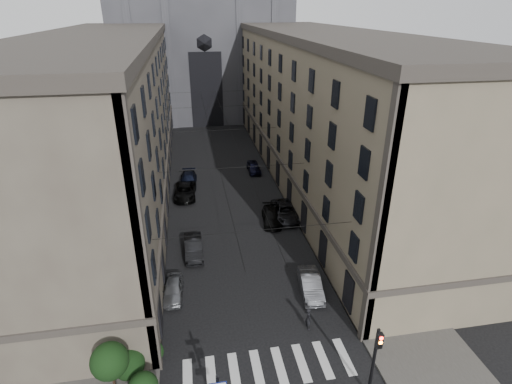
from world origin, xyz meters
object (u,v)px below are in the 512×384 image
car_left_near (173,289)px  car_right_midnear (285,211)px  traffic_light_right (375,356)px  gothic_tower (201,27)px  car_right_midfar (271,217)px  car_right_far (254,167)px  car_left_midfar (185,192)px  car_right_near (310,284)px  car_left_far (188,180)px  pedestrian (308,318)px  car_left_midnear (194,248)px

car_left_near → car_right_midnear: size_ratio=0.70×
traffic_light_right → car_right_midnear: 22.96m
car_left_near → gothic_tower: bearing=87.2°
traffic_light_right → car_left_near: 16.63m
gothic_tower → car_right_midfar: (4.22, -50.92, -17.11)m
car_left_near → car_right_far: size_ratio=0.93×
car_right_midfar → car_right_midnear: bearing=28.3°
car_left_midfar → car_right_near: (9.93, -20.13, -0.01)m
traffic_light_right → car_left_near: traffic_light_right is taller
gothic_tower → car_right_midnear: gothic_tower is taller
car_left_midfar → car_left_far: size_ratio=1.08×
car_right_midnear → traffic_light_right: bearing=-89.3°
gothic_tower → pedestrian: size_ratio=32.06×
traffic_light_right → car_right_far: size_ratio=1.22×
car_right_near → car_right_midfar: car_right_near is taller
traffic_light_right → car_right_midfar: traffic_light_right is taller
gothic_tower → car_left_near: size_ratio=14.62×
traffic_light_right → car_left_midfar: 32.02m
car_right_far → car_left_near: bearing=-112.3°
traffic_light_right → car_left_near: (-11.80, 11.42, -2.61)m
car_right_far → pedestrian: 30.87m
car_left_near → car_right_near: car_right_near is taller
gothic_tower → car_right_near: bearing=-85.5°
car_right_midfar → car_right_far: size_ratio=1.11×
car_left_near → pedestrian: bearing=-25.8°
car_left_midnear → pedestrian: size_ratio=2.61×
car_left_near → pedestrian: 11.14m
gothic_tower → car_left_midnear: 58.54m
car_left_midnear → car_right_near: (9.30, -7.21, -0.02)m
car_left_far → car_right_far: (9.28, 3.13, -0.03)m
car_right_near → car_right_midfar: size_ratio=0.98×
car_left_midfar → car_right_near: bearing=-60.3°
car_left_midfar → car_left_far: car_left_midfar is taller
car_left_midfar → car_left_far: 3.72m
gothic_tower → car_right_midnear: bearing=-83.2°
car_left_midnear → traffic_light_right: bearing=-60.9°
car_right_near → pedestrian: (-1.37, -3.91, 0.14)m
car_left_near → car_right_midnear: (12.18, 11.40, 0.11)m
gothic_tower → car_right_far: bearing=-82.5°
car_right_far → pedestrian: pedestrian is taller
pedestrian → car_left_midnear: bearing=30.2°
car_right_midnear → car_left_far: bearing=135.3°
gothic_tower → car_left_midfar: 46.44m
car_left_near → car_right_midfar: 14.93m
car_right_midfar → gothic_tower: bearing=101.0°
car_left_near → car_left_midfar: car_left_midfar is taller
car_left_far → pedestrian: 28.87m
car_left_midnear → car_right_midfar: size_ratio=1.00×
car_left_midnear → car_left_midfar: bearing=91.8°
pedestrian → car_right_far: bearing=-7.5°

